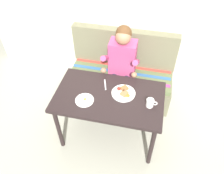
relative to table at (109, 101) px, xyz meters
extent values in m
plane|color=#A1A190|center=(0.00, 0.00, -0.65)|extent=(8.00, 8.00, 0.00)
cube|color=black|center=(0.00, 0.00, 0.06)|extent=(1.20, 0.70, 0.04)
cylinder|color=black|center=(-0.54, -0.29, -0.30)|extent=(0.05, 0.05, 0.69)
cylinder|color=black|center=(0.54, -0.29, -0.30)|extent=(0.05, 0.05, 0.69)
cylinder|color=black|center=(-0.54, 0.29, -0.30)|extent=(0.05, 0.05, 0.69)
cylinder|color=black|center=(0.54, 0.29, -0.30)|extent=(0.05, 0.05, 0.69)
cube|color=#68674D|center=(0.00, 0.72, -0.45)|extent=(1.44, 0.56, 0.40)
cube|color=#5C6942|center=(0.00, 0.72, -0.22)|extent=(1.40, 0.52, 0.06)
cube|color=#68674D|center=(0.00, 0.94, 0.08)|extent=(1.44, 0.12, 0.54)
cube|color=#93387A|center=(0.00, 0.58, -0.18)|extent=(1.38, 0.05, 0.01)
cube|color=#336099|center=(0.00, 0.72, -0.18)|extent=(1.38, 0.05, 0.01)
cube|color=#C63D33|center=(0.00, 0.86, -0.18)|extent=(1.38, 0.05, 0.01)
cube|color=#B5416F|center=(0.03, 0.66, 0.11)|extent=(0.34, 0.22, 0.48)
sphere|color=#9E7051|center=(0.03, 0.64, 0.44)|extent=(0.19, 0.19, 0.19)
sphere|color=brown|center=(0.03, 0.67, 0.47)|extent=(0.19, 0.19, 0.19)
cylinder|color=#B5416F|center=(-0.16, 0.52, 0.18)|extent=(0.07, 0.29, 0.23)
cylinder|color=#B5416F|center=(0.22, 0.52, 0.18)|extent=(0.07, 0.29, 0.23)
sphere|color=#9E7051|center=(-0.16, 0.40, 0.08)|extent=(0.07, 0.07, 0.07)
sphere|color=#9E7051|center=(0.22, 0.40, 0.08)|extent=(0.07, 0.07, 0.07)
cylinder|color=#232333|center=(-0.06, 0.49, -0.13)|extent=(0.09, 0.34, 0.09)
cylinder|color=#232333|center=(-0.06, 0.32, -0.39)|extent=(0.08, 0.08, 0.52)
cube|color=black|center=(-0.06, 0.26, -0.62)|extent=(0.09, 0.20, 0.05)
cylinder|color=#232333|center=(0.11, 0.49, -0.13)|extent=(0.09, 0.34, 0.09)
cylinder|color=#232333|center=(0.11, 0.32, -0.39)|extent=(0.08, 0.08, 0.52)
cube|color=black|center=(0.11, 0.26, -0.62)|extent=(0.09, 0.20, 0.05)
cylinder|color=white|center=(0.15, 0.06, 0.09)|extent=(0.26, 0.26, 0.02)
cube|color=#A06940|center=(0.16, 0.05, 0.11)|extent=(0.10, 0.10, 0.02)
cube|color=brown|center=(0.15, 0.12, 0.11)|extent=(0.10, 0.10, 0.02)
sphere|color=red|center=(0.09, 0.10, 0.12)|extent=(0.04, 0.04, 0.04)
ellipsoid|color=#CC6623|center=(0.19, 0.02, 0.11)|extent=(0.06, 0.05, 0.02)
cylinder|color=white|center=(-0.24, -0.13, 0.09)|extent=(0.20, 0.20, 0.01)
ellipsoid|color=white|center=(-0.24, -0.13, 0.10)|extent=(0.09, 0.08, 0.01)
sphere|color=yellow|center=(-0.23, -0.13, 0.11)|extent=(0.03, 0.03, 0.03)
cylinder|color=white|center=(0.45, -0.05, 0.13)|extent=(0.08, 0.08, 0.09)
cylinder|color=brown|center=(0.45, -0.05, 0.17)|extent=(0.07, 0.07, 0.01)
torus|color=white|center=(0.50, -0.05, 0.13)|extent=(0.05, 0.01, 0.05)
cube|color=silver|center=(-0.08, 0.16, 0.08)|extent=(0.06, 0.17, 0.00)
camera|label=1|loc=(0.40, -1.66, 1.91)|focal=36.59mm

